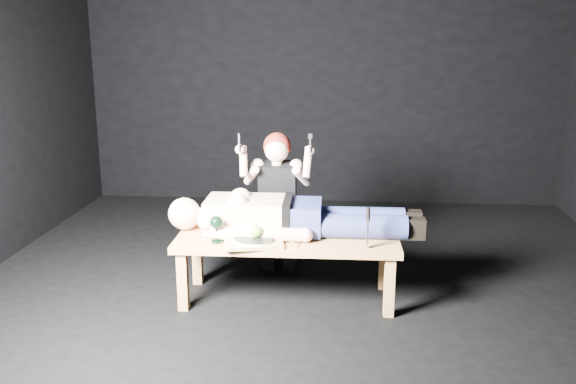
% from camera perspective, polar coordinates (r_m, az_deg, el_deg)
% --- Properties ---
extents(ground, '(5.00, 5.00, 0.00)m').
position_cam_1_polar(ground, '(4.47, 2.08, -9.12)').
color(ground, black).
rests_on(ground, ground).
extents(back_wall, '(5.00, 0.00, 5.00)m').
position_cam_1_polar(back_wall, '(6.60, 3.33, 11.91)').
color(back_wall, black).
rests_on(back_wall, ground).
extents(table, '(1.51, 0.58, 0.45)m').
position_cam_1_polar(table, '(4.27, -0.06, -7.01)').
color(table, '#BE8B48').
rests_on(table, ground).
extents(lying_man, '(1.65, 0.52, 0.29)m').
position_cam_1_polar(lying_man, '(4.24, 0.71, -1.88)').
color(lying_man, beige).
rests_on(lying_man, table).
extents(kneeling_woman, '(0.61, 0.68, 1.13)m').
position_cam_1_polar(kneeling_woman, '(4.65, -0.90, -0.81)').
color(kneeling_woman, black).
rests_on(kneeling_woman, ground).
extents(serving_tray, '(0.42, 0.33, 0.02)m').
position_cam_1_polar(serving_tray, '(4.05, -3.19, -4.64)').
color(serving_tray, tan).
rests_on(serving_tray, table).
extents(plate, '(0.29, 0.29, 0.02)m').
position_cam_1_polar(plate, '(4.05, -3.20, -4.36)').
color(plate, white).
rests_on(plate, serving_tray).
extents(apple, '(0.08, 0.08, 0.08)m').
position_cam_1_polar(apple, '(4.04, -2.92, -3.65)').
color(apple, '#5BAA27').
rests_on(apple, plate).
extents(goblet, '(0.09, 0.09, 0.18)m').
position_cam_1_polar(goblet, '(4.08, -6.60, -3.42)').
color(goblet, black).
rests_on(goblet, table).
extents(fork_flat, '(0.05, 0.16, 0.01)m').
position_cam_1_polar(fork_flat, '(4.09, -5.31, -4.65)').
color(fork_flat, '#B2B2B7').
rests_on(fork_flat, table).
extents(knife_flat, '(0.02, 0.16, 0.01)m').
position_cam_1_polar(knife_flat, '(4.02, 0.94, -4.91)').
color(knife_flat, '#B2B2B7').
rests_on(knife_flat, table).
extents(spoon_flat, '(0.15, 0.09, 0.01)m').
position_cam_1_polar(spoon_flat, '(4.11, -0.32, -4.49)').
color(spoon_flat, '#B2B2B7').
rests_on(spoon_flat, table).
extents(carving_knife, '(0.04, 0.04, 0.27)m').
position_cam_1_polar(carving_knife, '(3.96, 7.35, -3.31)').
color(carving_knife, '#B2B2B7').
rests_on(carving_knife, table).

